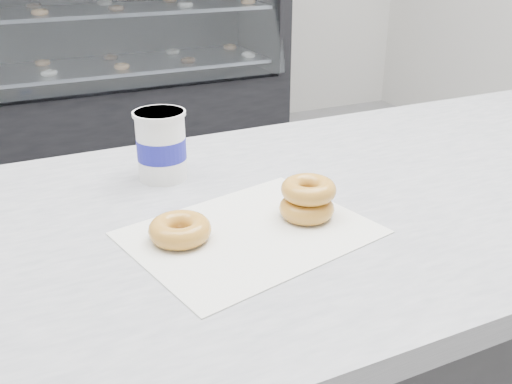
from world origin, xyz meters
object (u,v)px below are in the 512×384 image
display_case (83,83)px  coffee_cup (161,145)px  donut_single (180,230)px  donut_stack (308,199)px

display_case → coffee_cup: display_case is taller
display_case → donut_single: size_ratio=26.43×
donut_single → donut_stack: bearing=-3.9°
donut_single → display_case: bearing=84.0°
donut_stack → coffee_cup: size_ratio=0.98×
donut_stack → donut_single: bearing=176.1°
donut_single → coffee_cup: (0.05, 0.23, 0.05)m
donut_single → donut_stack: (0.20, -0.01, 0.01)m
display_case → donut_stack: 2.82m
donut_stack → coffee_cup: coffee_cup is taller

